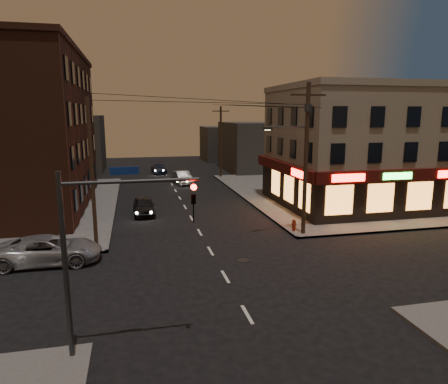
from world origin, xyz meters
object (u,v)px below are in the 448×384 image
object	(u,v)px
suv_cross	(49,250)
sedan_mid	(182,177)
fire_hydrant	(294,224)
sedan_far	(159,168)
sedan_near	(144,206)

from	to	relation	value
suv_cross	sedan_mid	size ratio (longest dim) A/B	1.22
suv_cross	fire_hydrant	size ratio (longest dim) A/B	6.77
suv_cross	sedan_far	xyz separation A→B (m)	(8.21, 34.00, -0.09)
sedan_near	sedan_mid	distance (m)	15.06
fire_hydrant	suv_cross	bearing A→B (deg)	-170.98
suv_cross	sedan_far	world-z (taller)	suv_cross
sedan_mid	sedan_far	size ratio (longest dim) A/B	0.97
suv_cross	sedan_mid	xyz separation A→B (m)	(10.39, 24.32, -0.02)
sedan_mid	fire_hydrant	xyz separation A→B (m)	(5.10, -21.86, -0.15)
fire_hydrant	sedan_mid	bearing A→B (deg)	103.13
sedan_mid	fire_hydrant	size ratio (longest dim) A/B	5.54
suv_cross	fire_hydrant	world-z (taller)	suv_cross
suv_cross	sedan_far	distance (m)	34.98
suv_cross	sedan_near	distance (m)	11.47
sedan_mid	suv_cross	bearing A→B (deg)	-120.88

